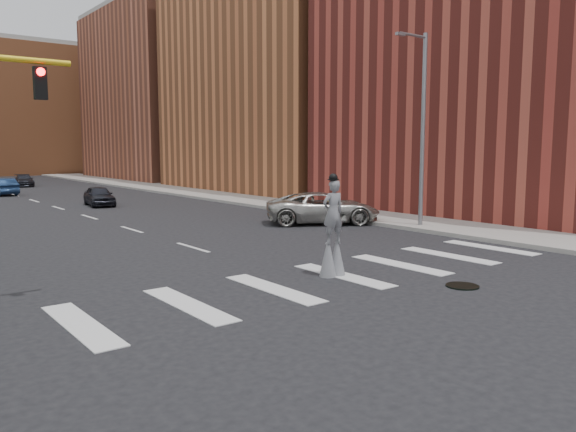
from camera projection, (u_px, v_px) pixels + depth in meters
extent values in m
plane|color=black|center=(333.00, 289.00, 15.23)|extent=(160.00, 160.00, 0.00)
cube|color=gray|center=(233.00, 197.00, 42.45)|extent=(5.00, 90.00, 0.18)
cylinder|color=black|center=(462.00, 286.00, 15.48)|extent=(0.90, 0.90, 0.04)
cube|color=maroon|center=(518.00, 27.00, 33.52)|extent=(16.00, 20.00, 22.00)
cube|color=#B8663A|center=(292.00, 56.00, 50.69)|extent=(16.00, 22.00, 24.00)
cube|color=#A0533B|center=(173.00, 98.00, 69.81)|extent=(16.00, 22.00, 20.00)
cylinder|color=slate|center=(423.00, 133.00, 26.07)|extent=(0.20, 0.20, 9.00)
cylinder|color=slate|center=(414.00, 35.00, 25.06)|extent=(1.80, 0.12, 0.12)
cube|color=slate|center=(401.00, 34.00, 24.52)|extent=(0.50, 0.18, 0.12)
cube|color=black|center=(40.00, 83.00, 13.01)|extent=(0.28, 0.18, 0.75)
cylinder|color=#FF0C0C|center=(41.00, 72.00, 12.90)|extent=(0.18, 0.06, 0.18)
cylinder|color=black|center=(337.00, 259.00, 16.82)|extent=(0.07, 0.07, 0.97)
cylinder|color=black|center=(328.00, 261.00, 16.65)|extent=(0.07, 0.07, 0.97)
cone|color=slate|center=(337.00, 255.00, 16.80)|extent=(0.52, 0.52, 1.21)
cone|color=slate|center=(328.00, 257.00, 16.64)|extent=(0.52, 0.52, 1.21)
imported|color=slate|center=(333.00, 212.00, 16.56)|extent=(0.74, 0.53, 1.91)
sphere|color=black|center=(333.00, 178.00, 16.44)|extent=(0.26, 0.26, 0.26)
cylinder|color=black|center=(333.00, 180.00, 16.44)|extent=(0.34, 0.34, 0.02)
cube|color=yellow|center=(330.00, 194.00, 16.62)|extent=(0.22, 0.05, 0.10)
imported|color=#ADABA3|center=(323.00, 208.00, 28.30)|extent=(6.22, 5.19, 1.58)
imported|color=black|center=(99.00, 196.00, 36.92)|extent=(1.99, 3.96, 1.29)
imported|color=navy|center=(3.00, 187.00, 45.18)|extent=(1.69, 4.17, 1.35)
imported|color=black|center=(24.00, 180.00, 55.28)|extent=(2.20, 4.25, 1.18)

